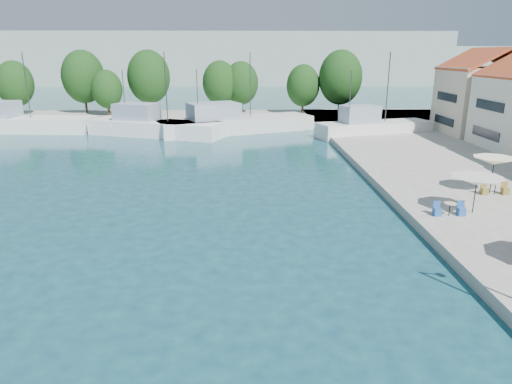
{
  "coord_description": "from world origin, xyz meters",
  "views": [
    {
      "loc": [
        -3.63,
        -1.82,
        9.59
      ],
      "look_at": [
        -2.95,
        26.0,
        1.12
      ],
      "focal_mm": 32.0,
      "sensor_mm": 36.0,
      "label": 1
    }
  ],
  "objects_px": {
    "trawler_02": "(153,127)",
    "umbrella_cream": "(494,161)",
    "trawler_04": "(372,128)",
    "umbrella_white": "(477,181)",
    "trawler_01": "(13,123)",
    "trawler_03": "(232,124)"
  },
  "relations": [
    {
      "from": "trawler_01",
      "to": "trawler_02",
      "type": "distance_m",
      "value": 18.77
    },
    {
      "from": "trawler_01",
      "to": "trawler_02",
      "type": "bearing_deg",
      "value": -7.2
    },
    {
      "from": "trawler_02",
      "to": "umbrella_white",
      "type": "distance_m",
      "value": 39.27
    },
    {
      "from": "trawler_02",
      "to": "umbrella_cream",
      "type": "bearing_deg",
      "value": -23.34
    },
    {
      "from": "trawler_02",
      "to": "umbrella_white",
      "type": "relative_size",
      "value": 5.77
    },
    {
      "from": "trawler_01",
      "to": "umbrella_white",
      "type": "relative_size",
      "value": 6.5
    },
    {
      "from": "trawler_04",
      "to": "trawler_02",
      "type": "bearing_deg",
      "value": 160.51
    },
    {
      "from": "trawler_01",
      "to": "trawler_04",
      "type": "distance_m",
      "value": 45.09
    },
    {
      "from": "trawler_01",
      "to": "trawler_04",
      "type": "bearing_deg",
      "value": -3.23
    },
    {
      "from": "trawler_02",
      "to": "umbrella_cream",
      "type": "distance_m",
      "value": 38.43
    },
    {
      "from": "trawler_01",
      "to": "umbrella_cream",
      "type": "height_order",
      "value": "trawler_01"
    },
    {
      "from": "trawler_02",
      "to": "trawler_04",
      "type": "bearing_deg",
      "value": 16.42
    },
    {
      "from": "umbrella_white",
      "to": "trawler_01",
      "type": "bearing_deg",
      "value": 141.69
    },
    {
      "from": "trawler_01",
      "to": "umbrella_cream",
      "type": "xyz_separation_m",
      "value": [
        46.21,
        -29.99,
        1.69
      ]
    },
    {
      "from": "trawler_04",
      "to": "umbrella_cream",
      "type": "bearing_deg",
      "value": -102.26
    },
    {
      "from": "trawler_04",
      "to": "umbrella_cream",
      "type": "distance_m",
      "value": 24.81
    },
    {
      "from": "trawler_01",
      "to": "trawler_04",
      "type": "height_order",
      "value": "same"
    },
    {
      "from": "trawler_01",
      "to": "umbrella_cream",
      "type": "relative_size",
      "value": 6.94
    },
    {
      "from": "trawler_02",
      "to": "trawler_04",
      "type": "distance_m",
      "value": 26.39
    },
    {
      "from": "trawler_02",
      "to": "trawler_03",
      "type": "distance_m",
      "value": 9.84
    },
    {
      "from": "trawler_04",
      "to": "trawler_03",
      "type": "bearing_deg",
      "value": 151.27
    },
    {
      "from": "trawler_03",
      "to": "umbrella_white",
      "type": "height_order",
      "value": "trawler_03"
    }
  ]
}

